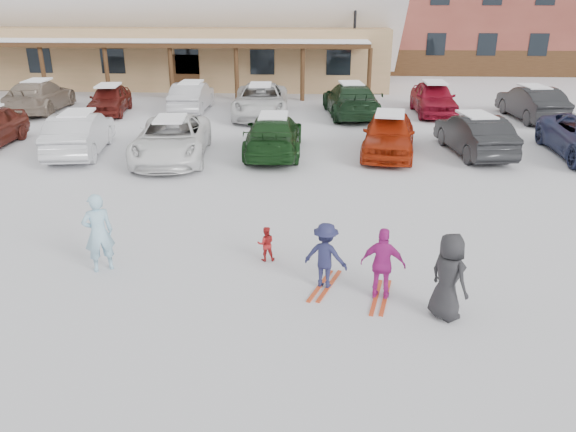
# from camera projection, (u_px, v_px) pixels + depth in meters

# --- Properties ---
(ground) EXTENTS (160.00, 160.00, 0.00)m
(ground) POSITION_uv_depth(u_px,v_px,m) (271.00, 278.00, 11.60)
(ground) COLOR silver
(ground) RESTS_ON ground
(day_lodge) EXTENTS (29.12, 12.50, 10.38)m
(day_lodge) POSITION_uv_depth(u_px,v_px,m) (168.00, 19.00, 36.55)
(day_lodge) COLOR tan
(day_lodge) RESTS_ON ground
(lamp_post) EXTENTS (0.50, 0.25, 6.91)m
(lamp_post) POSITION_uv_depth(u_px,v_px,m) (355.00, 24.00, 32.46)
(lamp_post) COLOR black
(lamp_post) RESTS_ON ground
(adult_skier) EXTENTS (0.75, 0.67, 1.71)m
(adult_skier) POSITION_uv_depth(u_px,v_px,m) (98.00, 233.00, 11.66)
(adult_skier) COLOR #98C9E0
(adult_skier) RESTS_ON ground
(toddler_red) EXTENTS (0.43, 0.36, 0.79)m
(toddler_red) POSITION_uv_depth(u_px,v_px,m) (266.00, 244.00, 12.26)
(toddler_red) COLOR #B22020
(toddler_red) RESTS_ON ground
(child_navy) EXTENTS (1.00, 0.77, 1.37)m
(child_navy) POSITION_uv_depth(u_px,v_px,m) (326.00, 256.00, 11.04)
(child_navy) COLOR #1F2145
(child_navy) RESTS_ON ground
(skis_child_navy) EXTENTS (0.65, 1.39, 0.03)m
(skis_child_navy) POSITION_uv_depth(u_px,v_px,m) (325.00, 286.00, 11.28)
(skis_child_navy) COLOR #C13F1B
(skis_child_navy) RESTS_ON ground
(child_magenta) EXTENTS (0.91, 0.53, 1.45)m
(child_magenta) POSITION_uv_depth(u_px,v_px,m) (383.00, 264.00, 10.59)
(child_magenta) COLOR #B7248B
(child_magenta) RESTS_ON ground
(skis_child_magenta) EXTENTS (0.51, 1.41, 0.03)m
(skis_child_magenta) POSITION_uv_depth(u_px,v_px,m) (381.00, 297.00, 10.85)
(skis_child_magenta) COLOR #C13F1B
(skis_child_magenta) RESTS_ON ground
(bystander_dark) EXTENTS (0.88, 0.95, 1.63)m
(bystander_dark) POSITION_uv_depth(u_px,v_px,m) (449.00, 277.00, 9.94)
(bystander_dark) COLOR #232325
(bystander_dark) RESTS_ON ground
(parked_car_1) EXTENTS (2.29, 4.80, 1.52)m
(parked_car_1) POSITION_uv_depth(u_px,v_px,m) (80.00, 133.00, 20.35)
(parked_car_1) COLOR silver
(parked_car_1) RESTS_ON ground
(parked_car_2) EXTENTS (2.98, 5.49, 1.46)m
(parked_car_2) POSITION_uv_depth(u_px,v_px,m) (172.00, 139.00, 19.72)
(parked_car_2) COLOR white
(parked_car_2) RESTS_ON ground
(parked_car_3) EXTENTS (2.07, 4.93, 1.42)m
(parked_car_3) POSITION_uv_depth(u_px,v_px,m) (274.00, 135.00, 20.36)
(parked_car_3) COLOR #143515
(parked_car_3) RESTS_ON ground
(parked_car_4) EXTENTS (2.45, 4.69, 1.52)m
(parked_car_4) POSITION_uv_depth(u_px,v_px,m) (389.00, 134.00, 20.23)
(parked_car_4) COLOR #A7280D
(parked_car_4) RESTS_ON ground
(parked_car_5) EXTENTS (2.14, 4.60, 1.46)m
(parked_car_5) POSITION_uv_depth(u_px,v_px,m) (474.00, 134.00, 20.34)
(parked_car_5) COLOR black
(parked_car_5) RESTS_ON ground
(parked_car_7) EXTENTS (2.58, 5.46, 1.54)m
(parked_car_7) POSITION_uv_depth(u_px,v_px,m) (39.00, 96.00, 27.70)
(parked_car_7) COLOR gray
(parked_car_7) RESTS_ON ground
(parked_car_8) EXTENTS (2.16, 4.23, 1.38)m
(parked_car_8) POSITION_uv_depth(u_px,v_px,m) (110.00, 99.00, 27.28)
(parked_car_8) COLOR #5D1814
(parked_car_8) RESTS_ON ground
(parked_car_9) EXTENTS (1.58, 4.38, 1.44)m
(parked_car_9) POSITION_uv_depth(u_px,v_px,m) (192.00, 97.00, 27.81)
(parked_car_9) COLOR #B4B3B9
(parked_car_9) RESTS_ON ground
(parked_car_10) EXTENTS (2.82, 5.60, 1.52)m
(parked_car_10) POSITION_uv_depth(u_px,v_px,m) (261.00, 101.00, 26.58)
(parked_car_10) COLOR silver
(parked_car_10) RESTS_ON ground
(parked_car_11) EXTENTS (2.82, 5.62, 1.57)m
(parked_car_11) POSITION_uv_depth(u_px,v_px,m) (351.00, 100.00, 26.66)
(parked_car_11) COLOR #18321C
(parked_car_11) RESTS_ON ground
(parked_car_12) EXTENTS (1.83, 4.53, 1.54)m
(parked_car_12) POSITION_uv_depth(u_px,v_px,m) (434.00, 98.00, 27.11)
(parked_car_12) COLOR maroon
(parked_car_12) RESTS_ON ground
(parked_car_13) EXTENTS (2.04, 4.79, 1.53)m
(parked_car_13) POSITION_uv_depth(u_px,v_px,m) (532.00, 103.00, 25.95)
(parked_car_13) COLOR black
(parked_car_13) RESTS_ON ground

